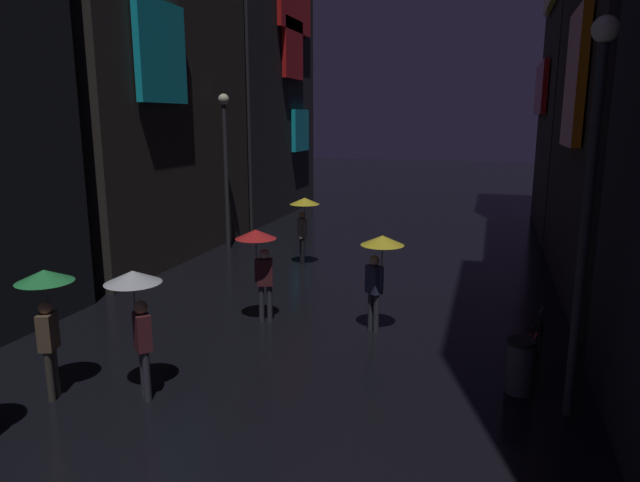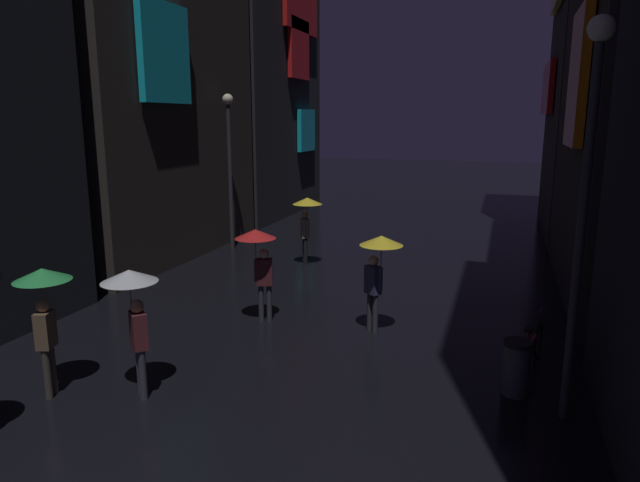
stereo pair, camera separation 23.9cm
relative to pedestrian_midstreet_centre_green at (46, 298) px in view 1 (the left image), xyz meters
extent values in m
cube|color=#19D8F2|center=(-2.33, 7.54, 4.58)|extent=(0.20, 2.33, 2.73)
cube|color=#232328|center=(-4.48, 17.98, 4.86)|extent=(4.00, 8.19, 13.07)
cube|color=#19D8F2|center=(-2.33, 19.54, 2.22)|extent=(0.20, 2.02, 1.97)
cube|color=red|center=(-2.33, 18.54, 5.87)|extent=(0.20, 2.33, 2.62)
cube|color=red|center=(-2.33, 18.86, 7.61)|extent=(0.20, 4.02, 1.95)
cube|color=orange|center=(8.37, 7.55, 3.68)|extent=(0.20, 2.33, 3.03)
cube|color=red|center=(8.37, 18.47, 3.96)|extent=(0.20, 4.39, 2.01)
cylinder|color=#38332D|center=(0.10, -0.19, -1.24)|extent=(0.12, 0.12, 0.85)
cylinder|color=#38332D|center=(0.04, -0.02, -1.24)|extent=(0.12, 0.12, 0.85)
cube|color=brown|center=(0.07, -0.11, -0.52)|extent=(0.31, 0.39, 0.60)
sphere|color=#9E7051|center=(0.07, -0.11, -0.11)|extent=(0.22, 0.22, 0.22)
cylinder|color=brown|center=(-0.03, 0.05, -0.47)|extent=(0.09, 0.09, 0.50)
cylinder|color=slate|center=(-0.03, 0.05, -0.13)|extent=(0.02, 0.02, 0.77)
cone|color=green|center=(-0.03, 0.05, 0.35)|extent=(0.90, 0.90, 0.20)
cylinder|color=black|center=(1.13, 9.40, -1.24)|extent=(0.12, 0.12, 0.85)
cylinder|color=black|center=(1.22, 9.24, -1.24)|extent=(0.12, 0.12, 0.85)
cube|color=gray|center=(1.17, 9.32, -0.52)|extent=(0.36, 0.40, 0.60)
sphere|color=tan|center=(1.17, 9.32, -0.11)|extent=(0.22, 0.22, 0.22)
cylinder|color=gray|center=(1.31, 9.19, -0.47)|extent=(0.09, 0.09, 0.50)
cylinder|color=slate|center=(1.31, 9.19, -0.13)|extent=(0.02, 0.02, 0.77)
cone|color=yellow|center=(1.31, 9.19, 0.35)|extent=(0.90, 0.90, 0.20)
cylinder|color=#2D2D38|center=(2.11, 4.25, -1.24)|extent=(0.12, 0.12, 0.85)
cylinder|color=#2D2D38|center=(1.94, 4.19, -1.24)|extent=(0.12, 0.12, 0.85)
cube|color=#4C1E23|center=(2.02, 4.22, -0.52)|extent=(0.40, 0.33, 0.60)
sphere|color=beige|center=(2.02, 4.22, -0.11)|extent=(0.22, 0.22, 0.22)
cylinder|color=#4C1E23|center=(1.87, 4.11, -0.47)|extent=(0.09, 0.09, 0.50)
cylinder|color=slate|center=(1.87, 4.11, -0.13)|extent=(0.02, 0.02, 0.77)
cone|color=red|center=(1.87, 4.11, 0.35)|extent=(0.90, 0.90, 0.20)
cylinder|color=#2D2D38|center=(1.58, 0.26, -1.24)|extent=(0.12, 0.12, 0.85)
cylinder|color=#2D2D38|center=(1.45, 0.38, -1.24)|extent=(0.12, 0.12, 0.85)
cube|color=#4C1E23|center=(1.52, 0.32, -0.52)|extent=(0.40, 0.39, 0.60)
sphere|color=#9E7051|center=(1.52, 0.32, -0.11)|extent=(0.22, 0.22, 0.22)
cylinder|color=#4C1E23|center=(1.35, 0.41, -0.47)|extent=(0.09, 0.09, 0.50)
cylinder|color=slate|center=(1.35, 0.41, -0.13)|extent=(0.02, 0.02, 0.77)
cone|color=silver|center=(1.35, 0.41, 0.35)|extent=(0.90, 0.90, 0.20)
cylinder|color=#2D2D38|center=(4.37, 4.40, -1.24)|extent=(0.12, 0.12, 0.85)
cylinder|color=#2D2D38|center=(4.51, 4.29, -1.24)|extent=(0.12, 0.12, 0.85)
cube|color=#333859|center=(4.44, 4.35, -0.52)|extent=(0.40, 0.38, 0.60)
sphere|color=beige|center=(4.44, 4.35, -0.11)|extent=(0.22, 0.22, 0.22)
cylinder|color=#333859|center=(4.62, 4.27, -0.47)|extent=(0.09, 0.09, 0.50)
cylinder|color=slate|center=(4.62, 4.27, -0.13)|extent=(0.02, 0.02, 0.77)
cone|color=yellow|center=(4.62, 4.27, 0.35)|extent=(0.90, 0.90, 0.20)
torus|color=black|center=(7.74, 4.00, -1.31)|extent=(0.21, 0.72, 0.72)
torus|color=black|center=(7.50, 2.93, -1.31)|extent=(0.21, 0.72, 0.72)
cylinder|color=red|center=(7.62, 3.47, -1.13)|extent=(0.27, 0.99, 0.05)
cylinder|color=red|center=(7.50, 2.93, -0.96)|extent=(0.04, 0.04, 0.40)
cube|color=black|center=(7.50, 2.93, -0.74)|extent=(0.17, 0.26, 0.06)
cylinder|color=black|center=(7.74, 4.00, -0.76)|extent=(0.13, 0.45, 0.03)
cylinder|color=#2D2D33|center=(-1.98, 10.62, 0.78)|extent=(0.14, 0.14, 4.90)
sphere|color=#F9EFCC|center=(-1.98, 10.62, 3.42)|extent=(0.36, 0.36, 0.36)
cylinder|color=#2D2D33|center=(8.02, 1.75, 1.06)|extent=(0.14, 0.14, 5.46)
sphere|color=#F9EFCC|center=(8.02, 1.75, 3.97)|extent=(0.36, 0.36, 0.36)
cylinder|color=#3F3F47|center=(7.32, 2.30, -1.24)|extent=(0.44, 0.44, 0.85)
cylinder|color=black|center=(7.32, 2.30, -0.78)|extent=(0.46, 0.46, 0.08)
camera|label=1|loc=(6.70, -7.04, 2.81)|focal=32.00mm
camera|label=2|loc=(6.92, -6.97, 2.81)|focal=32.00mm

